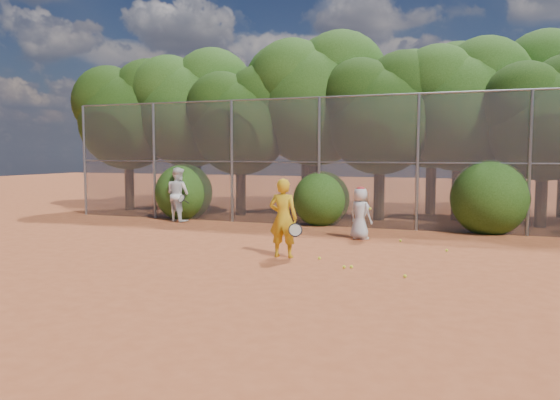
% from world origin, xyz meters
% --- Properties ---
extents(ground, '(80.00, 80.00, 0.00)m').
position_xyz_m(ground, '(0.00, 0.00, 0.00)').
color(ground, '#A24824').
rests_on(ground, ground).
extents(fence_back, '(20.05, 0.09, 4.03)m').
position_xyz_m(fence_back, '(-0.12, 6.00, 2.05)').
color(fence_back, gray).
rests_on(fence_back, ground).
extents(tree_0, '(4.38, 3.81, 6.00)m').
position_xyz_m(tree_0, '(-9.44, 8.04, 3.93)').
color(tree_0, black).
rests_on(tree_0, ground).
extents(tree_1, '(4.64, 4.03, 6.35)m').
position_xyz_m(tree_1, '(-6.94, 8.54, 4.16)').
color(tree_1, black).
rests_on(tree_1, ground).
extents(tree_2, '(3.99, 3.47, 5.47)m').
position_xyz_m(tree_2, '(-4.45, 7.83, 3.58)').
color(tree_2, black).
rests_on(tree_2, ground).
extents(tree_3, '(4.89, 4.26, 6.70)m').
position_xyz_m(tree_3, '(-1.94, 8.84, 4.40)').
color(tree_3, black).
rests_on(tree_3, ground).
extents(tree_4, '(4.19, 3.64, 5.73)m').
position_xyz_m(tree_4, '(0.55, 8.24, 3.76)').
color(tree_4, black).
rests_on(tree_4, ground).
extents(tree_5, '(4.51, 3.92, 6.17)m').
position_xyz_m(tree_5, '(3.06, 9.04, 4.05)').
color(tree_5, black).
rests_on(tree_5, ground).
extents(tree_6, '(3.86, 3.36, 5.29)m').
position_xyz_m(tree_6, '(5.55, 8.03, 3.47)').
color(tree_6, black).
rests_on(tree_6, ground).
extents(tree_9, '(4.83, 4.20, 6.62)m').
position_xyz_m(tree_9, '(-7.94, 10.84, 4.34)').
color(tree_9, black).
rests_on(tree_9, ground).
extents(tree_10, '(5.15, 4.48, 7.06)m').
position_xyz_m(tree_10, '(-2.93, 11.05, 4.63)').
color(tree_10, black).
rests_on(tree_10, ground).
extents(tree_11, '(4.64, 4.03, 6.35)m').
position_xyz_m(tree_11, '(2.06, 10.64, 4.16)').
color(tree_11, black).
rests_on(tree_11, ground).
extents(bush_0, '(2.00, 2.00, 2.00)m').
position_xyz_m(bush_0, '(-6.00, 6.30, 1.00)').
color(bush_0, '#204310').
rests_on(bush_0, ground).
extents(bush_1, '(1.80, 1.80, 1.80)m').
position_xyz_m(bush_1, '(-1.00, 6.30, 0.90)').
color(bush_1, '#204310').
rests_on(bush_1, ground).
extents(bush_2, '(2.20, 2.20, 2.20)m').
position_xyz_m(bush_2, '(4.00, 6.30, 1.10)').
color(bush_2, '#204310').
rests_on(bush_2, ground).
extents(player_yellow, '(0.84, 0.54, 1.74)m').
position_xyz_m(player_yellow, '(-0.28, 0.75, 0.87)').
color(player_yellow, gold).
rests_on(player_yellow, ground).
extents(player_teen, '(0.80, 0.71, 1.40)m').
position_xyz_m(player_teen, '(0.79, 3.79, 0.70)').
color(player_teen, silver).
rests_on(player_teen, ground).
extents(player_white, '(1.07, 0.96, 1.81)m').
position_xyz_m(player_white, '(-5.69, 5.40, 0.90)').
color(player_white, white).
rests_on(player_white, ground).
extents(ball_0, '(0.07, 0.07, 0.07)m').
position_xyz_m(ball_0, '(1.40, 0.12, 0.03)').
color(ball_0, yellow).
rests_on(ball_0, ground).
extents(ball_1, '(0.07, 0.07, 0.07)m').
position_xyz_m(ball_1, '(1.86, 3.74, 0.03)').
color(ball_1, yellow).
rests_on(ball_1, ground).
extents(ball_2, '(0.07, 0.07, 0.07)m').
position_xyz_m(ball_2, '(1.27, 0.06, 0.03)').
color(ball_2, yellow).
rests_on(ball_2, ground).
extents(ball_3, '(0.07, 0.07, 0.07)m').
position_xyz_m(ball_3, '(2.51, -0.34, 0.03)').
color(ball_3, yellow).
rests_on(ball_3, ground).
extents(ball_4, '(0.07, 0.07, 0.07)m').
position_xyz_m(ball_4, '(0.55, 0.76, 0.03)').
color(ball_4, yellow).
rests_on(ball_4, ground).
extents(ball_5, '(0.07, 0.07, 0.07)m').
position_xyz_m(ball_5, '(3.06, 2.69, 0.03)').
color(ball_5, yellow).
rests_on(ball_5, ground).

